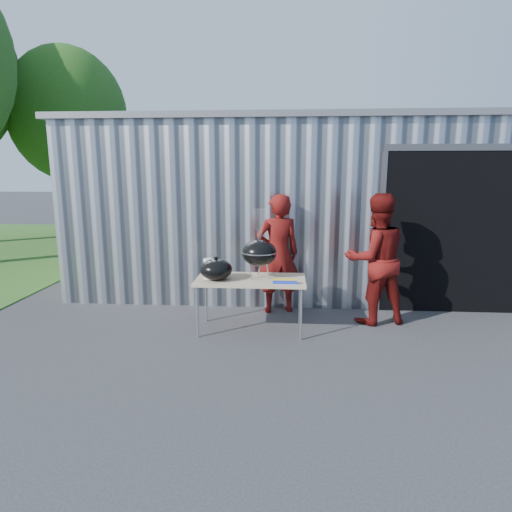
# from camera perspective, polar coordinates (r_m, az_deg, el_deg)

# --- Properties ---
(ground) EXTENTS (80.00, 80.00, 0.00)m
(ground) POSITION_cam_1_polar(r_m,az_deg,el_deg) (5.53, -2.38, -12.24)
(ground) COLOR #2F2F31
(building) EXTENTS (8.20, 6.20, 3.10)m
(building) POSITION_cam_1_polar(r_m,az_deg,el_deg) (9.65, 6.01, 7.26)
(building) COLOR silver
(building) RESTS_ON ground
(tree_far) EXTENTS (3.69, 3.69, 6.12)m
(tree_far) POSITION_cam_1_polar(r_m,az_deg,el_deg) (15.82, -23.73, 16.80)
(tree_far) COLOR #442D19
(tree_far) RESTS_ON ground
(folding_table) EXTENTS (1.50, 0.75, 0.75)m
(folding_table) POSITION_cam_1_polar(r_m,az_deg,el_deg) (5.91, -0.72, -3.39)
(folding_table) COLOR tan
(folding_table) RESTS_ON ground
(kettle_grill) EXTENTS (0.49, 0.49, 0.95)m
(kettle_grill) POSITION_cam_1_polar(r_m,az_deg,el_deg) (5.86, 0.43, 1.04)
(kettle_grill) COLOR black
(kettle_grill) RESTS_ON folding_table
(grill_lid) EXTENTS (0.44, 0.44, 0.32)m
(grill_lid) POSITION_cam_1_polar(r_m,az_deg,el_deg) (5.82, -5.35, -1.79)
(grill_lid) COLOR black
(grill_lid) RESTS_ON folding_table
(paper_towels) EXTENTS (0.12, 0.12, 0.28)m
(paper_towels) POSITION_cam_1_polar(r_m,az_deg,el_deg) (5.89, -6.41, -1.69)
(paper_towels) COLOR white
(paper_towels) RESTS_ON folding_table
(white_tub) EXTENTS (0.20, 0.15, 0.10)m
(white_tub) POSITION_cam_1_polar(r_m,az_deg,el_deg) (6.16, -5.66, -1.96)
(white_tub) COLOR white
(white_tub) RESTS_ON folding_table
(foil_box) EXTENTS (0.32, 0.06, 0.06)m
(foil_box) POSITION_cam_1_polar(r_m,az_deg,el_deg) (5.63, 3.89, -3.40)
(foil_box) COLOR #1C36B8
(foil_box) RESTS_ON folding_table
(person_cook) EXTENTS (0.77, 0.60, 1.87)m
(person_cook) POSITION_cam_1_polar(r_m,az_deg,el_deg) (6.68, 2.95, 0.28)
(person_cook) COLOR #5E0F0D
(person_cook) RESTS_ON ground
(person_bystander) EXTENTS (1.07, 0.92, 1.90)m
(person_bystander) POSITION_cam_1_polar(r_m,az_deg,el_deg) (6.43, 15.66, -0.41)
(person_bystander) COLOR #5E0F0D
(person_bystander) RESTS_ON ground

